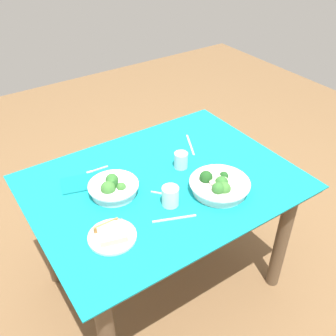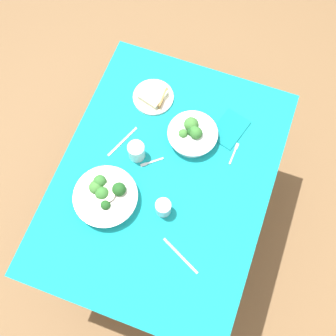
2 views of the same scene
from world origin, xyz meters
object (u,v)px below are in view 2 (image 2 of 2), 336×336
Objects in this scene: broccoli_bowl_far at (106,196)px; table_knife_right at (123,142)px; table_knife_left at (181,256)px; napkin_folded_upper at (229,129)px; bread_side_plate at (154,96)px; broccoli_bowl_near at (192,133)px; water_glass_center at (163,208)px; fork_by_near_bowl at (151,162)px; fork_by_far_bowl at (234,153)px; water_glass_side at (136,151)px.

table_knife_right is (0.27, 0.04, -0.03)m from broccoli_bowl_far.
table_knife_left is 1.12× the size of napkin_folded_upper.
broccoli_bowl_near is at bearing -118.78° from bread_side_plate.
water_glass_center is at bearing 179.50° from broccoli_bowl_near.
water_glass_center reaches higher than table_knife_right.
napkin_folded_upper is (0.28, -0.28, 0.00)m from fork_by_near_bowl.
water_glass_center is at bearing -154.92° from bread_side_plate.
water_glass_center is 0.90× the size of fork_by_near_bowl.
fork_by_far_bowl is (0.39, -0.45, -0.03)m from broccoli_bowl_far.
bread_side_plate is at bearing -1.66° from broccoli_bowl_far.
fork_by_far_bowl is at bearing -49.44° from broccoli_bowl_far.
napkin_folded_upper is at bearing 30.55° from fork_by_far_bowl.
broccoli_bowl_near is 2.81× the size of water_glass_center.
bread_side_plate is 0.55m from water_glass_center.
bread_side_plate is 1.03× the size of table_knife_right.
broccoli_bowl_far reaches higher than bread_side_plate.
table_knife_right is at bearing 50.32° from water_glass_center.
fork_by_near_bowl is 0.16m from table_knife_right.
water_glass_center is 0.90× the size of water_glass_side.
fork_by_far_bowl is 0.12m from napkin_folded_upper.
table_knife_right is at bearing -17.43° from table_knife_left.
table_knife_left is at bearing -150.81° from bread_side_plate.
fork_by_far_bowl is (-0.01, -0.20, -0.03)m from broccoli_bowl_near.
bread_side_plate is at bearing 84.73° from napkin_folded_upper.
broccoli_bowl_far is 3.40× the size of water_glass_center.
water_glass_side is 0.44m from fork_by_far_bowl.
table_knife_right is at bearing 168.80° from bread_side_plate.
bread_side_plate is at bearing 6.61° from water_glass_side.
table_knife_left is at bearing -136.98° from water_glass_side.
water_glass_center is at bearing -134.93° from water_glass_side.
broccoli_bowl_near reaches higher than table_knife_left.
fork_by_far_bowl is at bearing -68.56° from water_glass_side.
fork_by_far_bowl is 0.52m from table_knife_left.
table_knife_left is (-0.65, -0.37, -0.01)m from bread_side_plate.
fork_by_near_bowl is 0.51× the size of napkin_folded_upper.
fork_by_far_bowl is at bearing -72.29° from table_knife_left.
water_glass_side is at bearing 127.05° from napkin_folded_upper.
water_glass_center reaches higher than napkin_folded_upper.
table_knife_left is (-0.52, -0.13, -0.03)m from broccoli_bowl_near.
water_glass_side reaches higher than fork_by_near_bowl.
fork_by_near_bowl is at bearing -28.88° from broccoli_bowl_far.
bread_side_plate reaches higher than napkin_folded_upper.
napkin_folded_upper is (0.46, -0.15, -0.04)m from water_glass_center.
broccoli_bowl_far is 3.08× the size of fork_by_near_bowl.
water_glass_center is at bearing 161.76° from napkin_folded_upper.
bread_side_plate is at bearing 61.22° from broccoli_bowl_near.
fork_by_far_bowl is at bearing -30.09° from water_glass_center.
water_glass_side is 0.51× the size of napkin_folded_upper.
fork_by_far_bowl and table_knife_right have the same top height.
broccoli_bowl_near reaches higher than fork_by_near_bowl.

